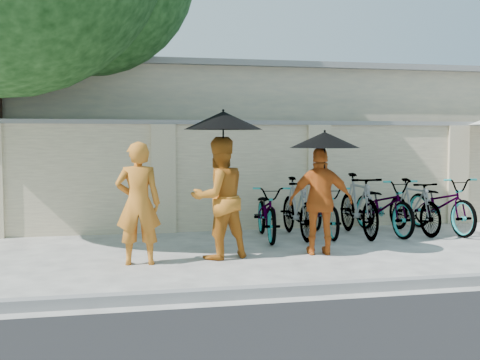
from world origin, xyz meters
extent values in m
plane|color=beige|center=(0.00, 0.00, 0.00)|extent=(80.00, 80.00, 0.00)
cube|color=gray|center=(0.00, -1.70, 0.06)|extent=(40.00, 0.16, 0.12)
cube|color=beige|center=(1.00, 3.20, 1.00)|extent=(20.00, 0.30, 2.00)
cube|color=beige|center=(2.00, 7.00, 1.60)|extent=(14.00, 6.00, 3.20)
imported|color=#C16D1F|center=(-1.58, 0.33, 0.85)|extent=(0.65, 0.46, 1.70)
imported|color=#BA691B|center=(-0.42, 0.51, 0.88)|extent=(1.03, 0.91, 1.77)
cylinder|color=black|center=(-0.37, 0.43, 1.50)|extent=(0.02, 0.02, 1.00)
cone|color=black|center=(-0.37, 0.43, 2.00)|extent=(1.13, 1.13, 0.26)
imported|color=#C6591A|center=(1.12, 0.47, 0.80)|extent=(1.00, 0.58, 1.61)
cylinder|color=black|center=(1.14, 0.39, 1.32)|extent=(0.02, 0.02, 0.81)
cone|color=black|center=(1.14, 0.39, 1.72)|extent=(1.03, 1.03, 0.24)
imported|color=#908FAB|center=(0.69, 1.97, 0.47)|extent=(0.81, 1.85, 0.94)
imported|color=#908FAB|center=(1.25, 2.02, 0.53)|extent=(0.52, 1.77, 1.06)
imported|color=#908FAB|center=(1.80, 2.11, 0.45)|extent=(0.74, 1.77, 0.91)
imported|color=#908FAB|center=(2.36, 1.93, 0.56)|extent=(0.62, 1.88, 1.12)
imported|color=#908FAB|center=(2.92, 2.07, 0.51)|extent=(0.88, 2.00, 1.02)
imported|color=#908FAB|center=(3.47, 2.00, 0.50)|extent=(0.61, 1.70, 1.00)
imported|color=#908FAB|center=(4.03, 2.01, 0.52)|extent=(0.90, 2.04, 1.04)
camera|label=1|loc=(-1.96, -8.01, 1.75)|focal=45.00mm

